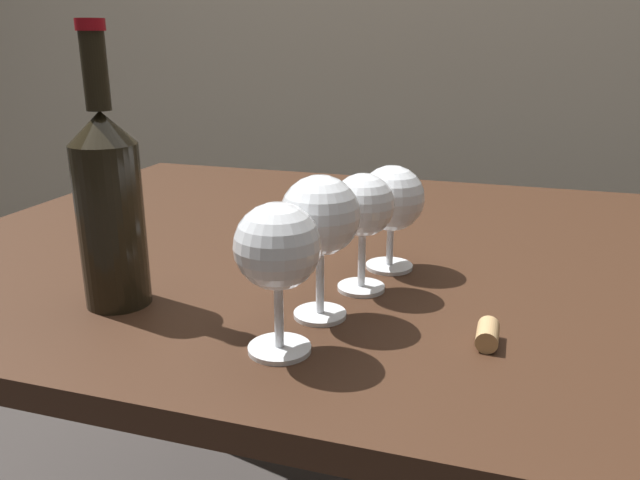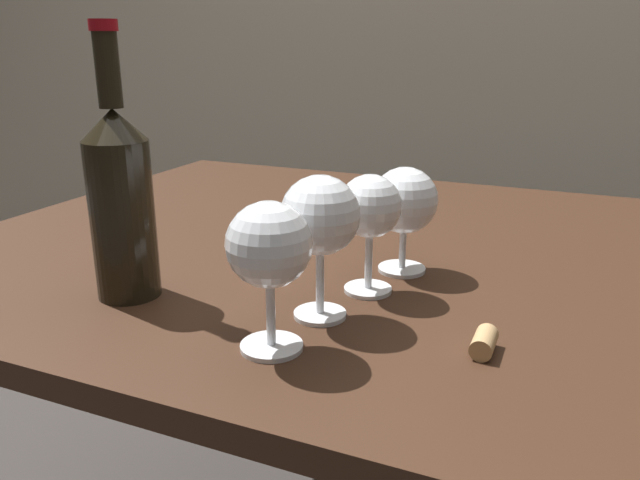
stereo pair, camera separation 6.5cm
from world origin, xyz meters
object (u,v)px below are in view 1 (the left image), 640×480
object	(u,v)px
wine_glass_port	(363,209)
wine_bottle	(109,204)
wine_glass_white	(320,217)
wine_glass_pinot	(392,200)
wine_glass_rose	(277,250)
cork	(488,334)

from	to	relation	value
wine_glass_port	wine_bottle	xyz separation A→B (m)	(-0.25, -0.12, 0.02)
wine_glass_white	wine_glass_port	xyz separation A→B (m)	(0.02, 0.09, -0.01)
wine_glass_port	wine_glass_pinot	world-z (taller)	wine_glass_port
wine_glass_white	wine_glass_port	size ratio (longest dim) A/B	1.10
wine_glass_rose	wine_glass_white	world-z (taller)	wine_glass_white
wine_bottle	wine_glass_port	bearing A→B (deg)	25.39
wine_glass_rose	wine_bottle	world-z (taller)	wine_bottle
wine_glass_port	wine_glass_pinot	distance (m)	0.09
cork	wine_glass_port	bearing A→B (deg)	146.56
wine_glass_pinot	wine_bottle	world-z (taller)	wine_bottle
wine_glass_port	wine_glass_pinot	bearing A→B (deg)	78.11
wine_glass_rose	wine_glass_white	size ratio (longest dim) A/B	0.95
wine_glass_rose	cork	bearing A→B (deg)	21.09
wine_glass_white	wine_glass_port	bearing A→B (deg)	74.40
wine_glass_white	wine_bottle	bearing A→B (deg)	-171.78
cork	wine_glass_white	bearing A→B (deg)	175.72
wine_glass_rose	wine_glass_port	distance (m)	0.18
wine_glass_pinot	wine_glass_rose	bearing A→B (deg)	-102.20
wine_glass_port	wine_glass_pinot	size ratio (longest dim) A/B	1.04
wine_glass_port	wine_bottle	distance (m)	0.28
wine_glass_port	wine_bottle	size ratio (longest dim) A/B	0.46
wine_glass_pinot	cork	distance (m)	0.24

